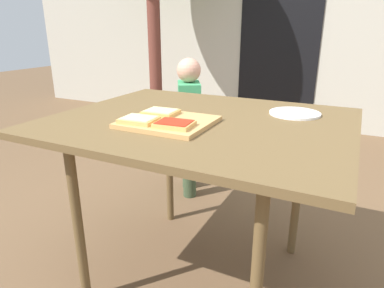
% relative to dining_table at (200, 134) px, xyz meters
% --- Properties ---
extents(ground_plane, '(16.00, 16.00, 0.00)m').
position_rel_dining_table_xyz_m(ground_plane, '(0.00, 0.00, -0.71)').
color(ground_plane, brown).
extents(house_door, '(0.90, 0.02, 2.00)m').
position_rel_dining_table_xyz_m(house_door, '(-0.32, 2.80, 0.29)').
color(house_door, black).
rests_on(house_door, ground).
extents(dining_table, '(1.18, 0.97, 0.77)m').
position_rel_dining_table_xyz_m(dining_table, '(0.00, 0.00, 0.00)').
color(dining_table, brown).
rests_on(dining_table, ground).
extents(cutting_board, '(0.33, 0.30, 0.02)m').
position_rel_dining_table_xyz_m(cutting_board, '(-0.07, -0.13, 0.07)').
color(cutting_board, tan).
rests_on(cutting_board, dining_table).
extents(pizza_slice_far_left, '(0.14, 0.11, 0.02)m').
position_rel_dining_table_xyz_m(pizza_slice_far_left, '(-0.14, -0.07, 0.09)').
color(pizza_slice_far_left, '#E7AC5D').
rests_on(pizza_slice_far_left, cutting_board).
extents(pizza_slice_near_left, '(0.14, 0.11, 0.02)m').
position_rel_dining_table_xyz_m(pizza_slice_near_left, '(-0.16, -0.21, 0.09)').
color(pizza_slice_near_left, '#E7AC5D').
rests_on(pizza_slice_near_left, cutting_board).
extents(pizza_slice_near_right, '(0.14, 0.12, 0.02)m').
position_rel_dining_table_xyz_m(pizza_slice_near_right, '(-0.01, -0.20, 0.09)').
color(pizza_slice_near_right, '#E7AC5D').
rests_on(pizza_slice_near_right, cutting_board).
extents(plate_white_right, '(0.21, 0.21, 0.01)m').
position_rel_dining_table_xyz_m(plate_white_right, '(0.33, 0.24, 0.07)').
color(plate_white_right, white).
rests_on(plate_white_right, dining_table).
extents(child_left, '(0.24, 0.28, 0.94)m').
position_rel_dining_table_xyz_m(child_left, '(-0.43, 0.75, -0.18)').
color(child_left, '#3C4E33').
rests_on(child_left, ground).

